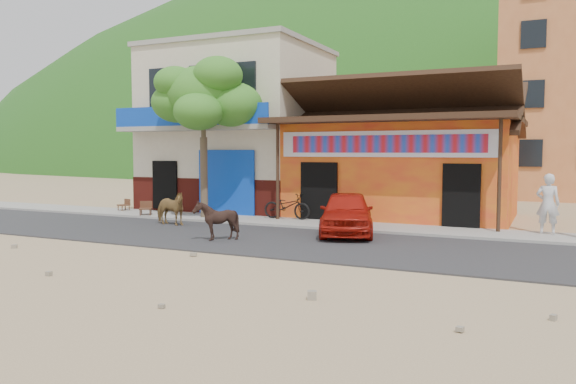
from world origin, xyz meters
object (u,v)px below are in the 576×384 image
Objects in this scene: tree at (204,137)px; scooter at (287,206)px; cafe_chair_left at (124,200)px; cow_dark at (216,220)px; pedestrian at (548,204)px; cafe_chair_right at (146,202)px; red_car at (347,212)px; cow_tan at (170,208)px.

tree is 4.07m from scooter.
cafe_chair_left is (-4.40, 0.54, -2.56)m from tree.
pedestrian reaches higher than cow_dark.
cafe_chair_left is 0.88× the size of cafe_chair_right.
cafe_chair_left is (-10.53, 1.86, -0.14)m from red_car.
red_car is 3.91× the size of cafe_chair_right.
tree is 5.99× the size of cafe_chair_right.
cow_dark is 8.90m from cafe_chair_left.
cafe_chair_right is at bearing 62.10° from cow_tan.
scooter is at bearing 13.67° from tree.
red_car is 3.67m from scooter.
cafe_chair_right is at bearing -125.57° from cow_dark.
tree reaches higher than cafe_chair_left.
red_car is at bearing -78.43° from cow_tan.
cafe_chair_right is (-2.41, -0.46, -2.50)m from tree.
cow_tan reaches higher than cafe_chair_right.
cow_dark is 1.16× the size of cafe_chair_right.
tree is at bearing 11.94° from cafe_chair_left.
tree is 1.54× the size of red_car.
red_car is at bearing 20.65° from pedestrian.
pedestrian reaches higher than cafe_chair_left.
cow_tan is at bearing 167.75° from red_car.
tree reaches higher than cow_dark.
red_car is at bearing -12.14° from tree.
cow_tan is 0.36× the size of red_car.
cafe_chair_left is (-7.56, 4.68, -0.06)m from cow_dark.
red_car is at bearing -125.33° from scooter.
scooter is (-0.06, 4.89, -0.02)m from cow_dark.
tree is 6.78× the size of cafe_chair_left.
cow_dark is at bearing 30.26° from pedestrian.
red_car is at bearing -37.99° from cafe_chair_right.
pedestrian is at bearing -71.69° from cow_tan.
cafe_chair_left is (-4.28, 2.52, -0.06)m from cow_tan.
scooter is 8.68m from pedestrian.
cow_dark is 9.89m from pedestrian.
tree is 4.31× the size of cow_tan.
tree is at bearing 149.58° from red_car.
cow_tan is 6.28m from red_car.
cow_tan is (-0.12, -1.98, -2.49)m from tree.
cow_dark is at bearing -52.61° from tree.
pedestrian is 14.24m from cafe_chair_right.
red_car is at bearing 8.96° from cafe_chair_left.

